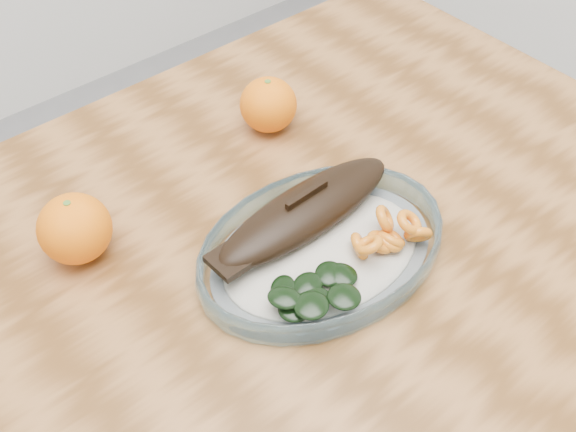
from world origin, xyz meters
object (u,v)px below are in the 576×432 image
at_px(plated_meal, 322,245).
at_px(orange_right, 268,105).
at_px(orange_left, 75,229).
at_px(dining_table, 254,330).

bearing_deg(plated_meal, orange_right, 70.68).
bearing_deg(orange_left, dining_table, -50.26).
bearing_deg(orange_right, orange_left, -172.12).
xyz_separation_m(dining_table, orange_right, (0.18, 0.19, 0.14)).
relative_size(dining_table, orange_left, 14.62).
relative_size(dining_table, orange_right, 15.68).
xyz_separation_m(plated_meal, orange_right, (0.10, 0.22, 0.02)).
relative_size(plated_meal, orange_left, 7.11).
distance_m(dining_table, plated_meal, 0.14).
xyz_separation_m(dining_table, plated_meal, (0.08, -0.03, 0.12)).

